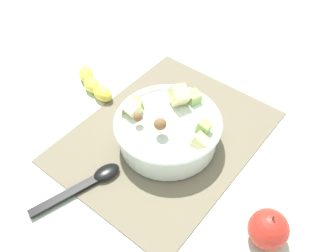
{
  "coord_description": "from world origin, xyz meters",
  "views": [
    {
      "loc": [
        0.42,
        0.34,
        0.63
      ],
      "look_at": [
        0.01,
        0.01,
        0.06
      ],
      "focal_mm": 38.92,
      "sensor_mm": 36.0,
      "label": 1
    }
  ],
  "objects_px": {
    "whole_apple": "(268,229)",
    "banana_whole": "(93,84)",
    "serving_spoon": "(91,181)",
    "salad_bowl": "(168,129)"
  },
  "relations": [
    {
      "from": "whole_apple",
      "to": "banana_whole",
      "type": "height_order",
      "value": "whole_apple"
    },
    {
      "from": "serving_spoon",
      "to": "banana_whole",
      "type": "bearing_deg",
      "value": -135.26
    },
    {
      "from": "banana_whole",
      "to": "salad_bowl",
      "type": "bearing_deg",
      "value": 85.17
    },
    {
      "from": "salad_bowl",
      "to": "whole_apple",
      "type": "height_order",
      "value": "salad_bowl"
    },
    {
      "from": "salad_bowl",
      "to": "serving_spoon",
      "type": "relative_size",
      "value": 1.19
    },
    {
      "from": "salad_bowl",
      "to": "whole_apple",
      "type": "xyz_separation_m",
      "value": [
        0.07,
        0.28,
        -0.01
      ]
    },
    {
      "from": "serving_spoon",
      "to": "whole_apple",
      "type": "distance_m",
      "value": 0.35
    },
    {
      "from": "banana_whole",
      "to": "serving_spoon",
      "type": "bearing_deg",
      "value": 44.74
    },
    {
      "from": "serving_spoon",
      "to": "whole_apple",
      "type": "xyz_separation_m",
      "value": [
        -0.11,
        0.33,
        0.02
      ]
    },
    {
      "from": "serving_spoon",
      "to": "banana_whole",
      "type": "xyz_separation_m",
      "value": [
        -0.21,
        -0.2,
        0.01
      ]
    }
  ]
}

